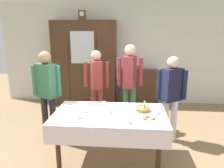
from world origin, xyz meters
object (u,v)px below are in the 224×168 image
at_px(tea_cup_back_edge, 128,122).
at_px(mantel_clock, 82,15).
at_px(spoon_near_right, 115,106).
at_px(bookshelf_low, 139,87).
at_px(tea_cup_center, 79,117).
at_px(tea_cup_near_right, 156,112).
at_px(spoon_back_edge, 67,114).
at_px(person_behind_table_left, 47,87).
at_px(spoon_center, 70,109).
at_px(dining_table, 110,120).
at_px(bread_basket, 143,109).
at_px(tea_cup_mid_left, 104,104).
at_px(wall_cabinet, 85,64).
at_px(tea_cup_front_edge, 109,111).
at_px(pastry_plate, 148,119).
at_px(person_by_cabinet, 130,77).
at_px(person_beside_shelf, 96,80).
at_px(tea_cup_far_right, 85,111).
at_px(book_stack, 140,68).
at_px(person_near_right_end, 171,91).

bearing_deg(tea_cup_back_edge, mantel_clock, 112.56).
bearing_deg(spoon_near_right, bookshelf_low, 77.94).
xyz_separation_m(tea_cup_center, tea_cup_back_edge, (0.70, -0.12, 0.00)).
xyz_separation_m(tea_cup_near_right, spoon_back_edge, (-1.32, -0.12, -0.02)).
bearing_deg(person_behind_table_left, spoon_near_right, -11.90).
bearing_deg(spoon_back_edge, spoon_center, 90.78).
relative_size(dining_table, bread_basket, 7.01).
height_order(bookshelf_low, tea_cup_back_edge, bookshelf_low).
relative_size(mantel_clock, tea_cup_mid_left, 1.85).
bearing_deg(tea_cup_mid_left, wall_cabinet, 109.16).
relative_size(tea_cup_front_edge, spoon_center, 1.09).
relative_size(bookshelf_low, tea_cup_near_right, 7.45).
xyz_separation_m(tea_cup_front_edge, spoon_back_edge, (-0.62, -0.12, -0.02)).
height_order(wall_cabinet, mantel_clock, mantel_clock).
xyz_separation_m(dining_table, spoon_near_right, (0.06, 0.36, 0.11)).
bearing_deg(spoon_back_edge, pastry_plate, -5.17).
bearing_deg(tea_cup_center, spoon_center, 121.42).
relative_size(spoon_near_right, person_by_cabinet, 0.07).
bearing_deg(tea_cup_mid_left, person_beside_shelf, 105.39).
height_order(tea_cup_near_right, person_by_cabinet, person_by_cabinet).
bearing_deg(wall_cabinet, spoon_back_edge, -84.25).
relative_size(tea_cup_near_right, tea_cup_far_right, 1.00).
bearing_deg(pastry_plate, tea_cup_front_edge, 158.18).
relative_size(book_stack, person_beside_shelf, 0.14).
distance_m(tea_cup_near_right, person_behind_table_left, 1.96).
relative_size(wall_cabinet, tea_cup_far_right, 16.90).
bearing_deg(tea_cup_near_right, mantel_clock, 122.53).
bearing_deg(tea_cup_far_right, mantel_clock, 102.22).
xyz_separation_m(tea_cup_mid_left, person_near_right_end, (1.15, 0.36, 0.14)).
relative_size(bread_basket, person_by_cabinet, 0.14).
distance_m(mantel_clock, person_behind_table_left, 2.39).
height_order(wall_cabinet, tea_cup_back_edge, wall_cabinet).
xyz_separation_m(pastry_plate, person_behind_table_left, (-1.74, 0.78, 0.21)).
distance_m(book_stack, bread_basket, 2.47).
height_order(tea_cup_mid_left, pastry_plate, tea_cup_mid_left).
xyz_separation_m(pastry_plate, person_near_right_end, (0.46, 0.89, 0.15)).
relative_size(tea_cup_near_right, tea_cup_back_edge, 1.00).
bearing_deg(pastry_plate, tea_cup_mid_left, 142.30).
xyz_separation_m(bread_basket, spoon_near_right, (-0.43, 0.18, -0.03)).
bearing_deg(tea_cup_front_edge, spoon_center, 170.95).
relative_size(tea_cup_back_edge, spoon_near_right, 1.09).
bearing_deg(tea_cup_near_right, tea_cup_far_right, -178.28).
bearing_deg(spoon_near_right, person_near_right_end, 21.18).
relative_size(tea_cup_far_right, tea_cup_back_edge, 1.00).
xyz_separation_m(wall_cabinet, bread_basket, (1.40, -2.42, -0.30)).
height_order(tea_cup_far_right, bread_basket, bread_basket).
relative_size(tea_cup_near_right, person_near_right_end, 0.08).
distance_m(tea_cup_center, spoon_near_right, 0.73).
bearing_deg(person_beside_shelf, tea_cup_back_edge, -67.95).
bearing_deg(spoon_back_edge, tea_cup_mid_left, 39.83).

